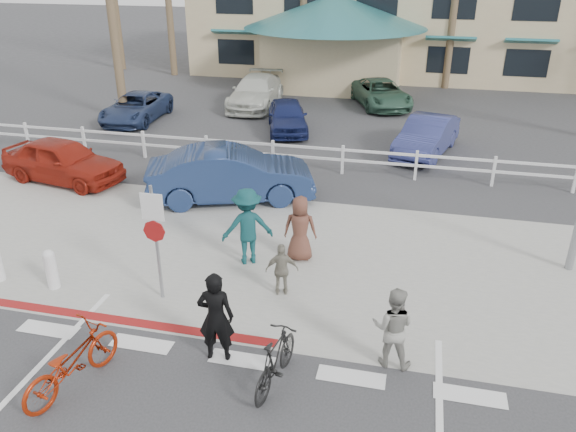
% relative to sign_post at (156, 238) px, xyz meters
% --- Properties ---
extents(ground, '(140.00, 140.00, 0.00)m').
position_rel_sign_post_xyz_m(ground, '(2.30, -2.20, -1.45)').
color(ground, '#333335').
extents(sidewalk_plaza, '(22.00, 7.00, 0.01)m').
position_rel_sign_post_xyz_m(sidewalk_plaza, '(2.30, 2.30, -1.44)').
color(sidewalk_plaza, gray).
rests_on(sidewalk_plaza, ground).
extents(cross_street, '(40.00, 5.00, 0.01)m').
position_rel_sign_post_xyz_m(cross_street, '(2.30, 6.30, -1.45)').
color(cross_street, '#333335').
rests_on(cross_street, ground).
extents(parking_lot, '(50.00, 16.00, 0.01)m').
position_rel_sign_post_xyz_m(parking_lot, '(2.30, 15.80, -1.45)').
color(parking_lot, '#333335').
rests_on(parking_lot, ground).
extents(curb_red, '(7.00, 0.25, 0.02)m').
position_rel_sign_post_xyz_m(curb_red, '(-0.70, -1.00, -1.44)').
color(curb_red, maroon).
rests_on(curb_red, ground).
extents(rail_fence, '(29.40, 0.16, 1.00)m').
position_rel_sign_post_xyz_m(rail_fence, '(2.80, 8.30, -0.95)').
color(rail_fence, silver).
rests_on(rail_fence, ground).
extents(sign_post, '(0.50, 0.10, 2.90)m').
position_rel_sign_post_xyz_m(sign_post, '(0.00, 0.00, 0.00)').
color(sign_post, gray).
rests_on(sign_post, ground).
extents(bollard_0, '(0.26, 0.26, 0.95)m').
position_rel_sign_post_xyz_m(bollard_0, '(-2.50, -0.20, -0.97)').
color(bollard_0, silver).
rests_on(bollard_0, ground).
extents(bike_red, '(1.22, 2.13, 1.06)m').
position_rel_sign_post_xyz_m(bike_red, '(-0.27, -2.90, -0.92)').
color(bike_red, maroon).
rests_on(bike_red, ground).
extents(rider_red, '(0.71, 0.52, 1.79)m').
position_rel_sign_post_xyz_m(rider_red, '(1.85, -1.62, -0.55)').
color(rider_red, black).
rests_on(rider_red, ground).
extents(bike_black, '(0.73, 1.73, 1.01)m').
position_rel_sign_post_xyz_m(bike_black, '(3.05, -2.05, -0.95)').
color(bike_black, black).
rests_on(bike_black, ground).
extents(rider_black, '(0.80, 0.64, 1.56)m').
position_rel_sign_post_xyz_m(rider_black, '(4.93, -1.04, -0.67)').
color(rider_black, gray).
rests_on(rider_black, ground).
extents(pedestrian_a, '(1.40, 1.15, 1.89)m').
position_rel_sign_post_xyz_m(pedestrian_a, '(1.36, 1.91, -0.51)').
color(pedestrian_a, '#0E3B3F').
rests_on(pedestrian_a, ground).
extents(pedestrian_child, '(0.76, 0.47, 1.21)m').
position_rel_sign_post_xyz_m(pedestrian_child, '(2.48, 0.72, -0.85)').
color(pedestrian_child, gray).
rests_on(pedestrian_child, ground).
extents(pedestrian_b, '(0.84, 0.59, 1.62)m').
position_rel_sign_post_xyz_m(pedestrian_b, '(2.53, 2.34, -0.64)').
color(pedestrian_b, brown).
rests_on(pedestrian_b, ground).
extents(car_white_sedan, '(5.17, 3.25, 1.61)m').
position_rel_sign_post_xyz_m(car_white_sedan, '(-0.23, 5.40, -0.65)').
color(car_white_sedan, navy).
rests_on(car_white_sedan, ground).
extents(car_red_compact, '(4.35, 2.38, 1.40)m').
position_rel_sign_post_xyz_m(car_red_compact, '(-5.98, 5.61, -0.75)').
color(car_red_compact, maroon).
rests_on(car_red_compact, ground).
extents(lot_car_0, '(2.18, 4.41, 1.20)m').
position_rel_sign_post_xyz_m(lot_car_0, '(-7.07, 12.76, -0.85)').
color(lot_car_0, navy).
rests_on(lot_car_0, ground).
extents(lot_car_2, '(2.56, 4.10, 1.30)m').
position_rel_sign_post_xyz_m(lot_car_2, '(-0.24, 12.74, -0.80)').
color(lot_car_2, '#141D4E').
rests_on(lot_car_2, ground).
extents(lot_car_3, '(2.49, 4.38, 1.37)m').
position_rel_sign_post_xyz_m(lot_car_3, '(5.39, 11.10, -0.77)').
color(lot_car_3, navy).
rests_on(lot_car_3, ground).
extents(lot_car_4, '(2.24, 5.04, 1.44)m').
position_rel_sign_post_xyz_m(lot_car_4, '(-2.66, 16.40, -0.73)').
color(lot_car_4, silver).
rests_on(lot_car_4, ground).
extents(lot_car_5, '(3.62, 4.99, 1.26)m').
position_rel_sign_post_xyz_m(lot_car_5, '(3.18, 17.86, -0.82)').
color(lot_car_5, '#335947').
rests_on(lot_car_5, ground).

